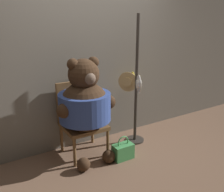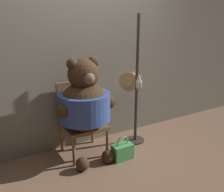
{
  "view_description": "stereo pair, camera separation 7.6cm",
  "coord_description": "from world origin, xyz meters",
  "px_view_note": "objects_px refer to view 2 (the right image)",
  "views": [
    {
      "loc": [
        -1.54,
        -2.55,
        1.79
      ],
      "look_at": [
        0.15,
        0.21,
        0.79
      ],
      "focal_mm": 40.0,
      "sensor_mm": 36.0,
      "label": 1
    },
    {
      "loc": [
        -1.47,
        -2.59,
        1.79
      ],
      "look_at": [
        0.15,
        0.21,
        0.79
      ],
      "focal_mm": 40.0,
      "sensor_mm": 36.0,
      "label": 2
    }
  ],
  "objects_px": {
    "chair": "(80,117)",
    "handbag_on_ground": "(122,151)",
    "teddy_bear": "(85,103)",
    "hat_display_rack": "(135,92)"
  },
  "relations": [
    {
      "from": "teddy_bear",
      "to": "handbag_on_ground",
      "type": "distance_m",
      "value": 0.82
    },
    {
      "from": "handbag_on_ground",
      "to": "chair",
      "type": "bearing_deg",
      "value": 127.96
    },
    {
      "from": "chair",
      "to": "hat_display_rack",
      "type": "bearing_deg",
      "value": -9.52
    },
    {
      "from": "chair",
      "to": "handbag_on_ground",
      "type": "bearing_deg",
      "value": -52.04
    },
    {
      "from": "teddy_bear",
      "to": "hat_display_rack",
      "type": "distance_m",
      "value": 0.81
    },
    {
      "from": "teddy_bear",
      "to": "handbag_on_ground",
      "type": "bearing_deg",
      "value": -38.11
    },
    {
      "from": "handbag_on_ground",
      "to": "hat_display_rack",
      "type": "bearing_deg",
      "value": 39.83
    },
    {
      "from": "handbag_on_ground",
      "to": "teddy_bear",
      "type": "bearing_deg",
      "value": 141.89
    },
    {
      "from": "chair",
      "to": "handbag_on_ground",
      "type": "xyz_separation_m",
      "value": [
        0.38,
        -0.49,
        -0.4
      ]
    },
    {
      "from": "hat_display_rack",
      "to": "handbag_on_ground",
      "type": "xyz_separation_m",
      "value": [
        -0.42,
        -0.35,
        -0.67
      ]
    }
  ]
}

